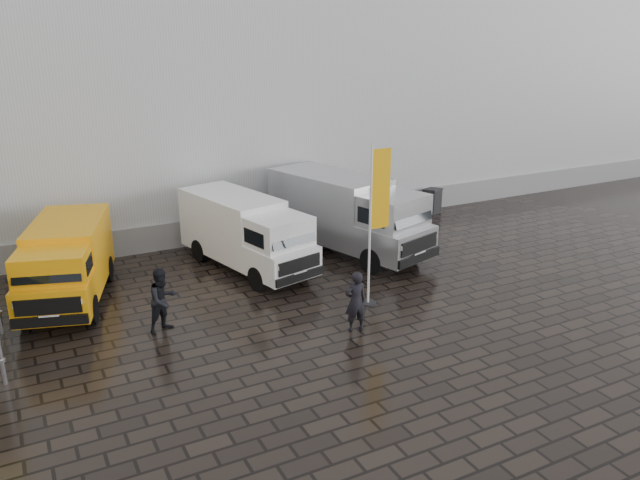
# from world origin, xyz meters

# --- Properties ---
(ground) EXTENTS (120.00, 120.00, 0.00)m
(ground) POSITION_xyz_m (0.00, 0.00, 0.00)
(ground) COLOR black
(ground) RESTS_ON ground
(exhibition_hall) EXTENTS (44.00, 16.00, 12.00)m
(exhibition_hall) POSITION_xyz_m (2.00, 16.00, 6.00)
(exhibition_hall) COLOR silver
(exhibition_hall) RESTS_ON ground
(hall_plinth) EXTENTS (44.00, 0.15, 1.00)m
(hall_plinth) POSITION_xyz_m (2.00, 7.95, 0.50)
(hall_plinth) COLOR gray
(hall_plinth) RESTS_ON ground
(van_yellow) EXTENTS (3.35, 5.43, 2.35)m
(van_yellow) POSITION_xyz_m (-7.66, 4.53, 1.17)
(van_yellow) COLOR #FFA20D
(van_yellow) RESTS_ON ground
(van_white) EXTENTS (3.17, 5.94, 2.45)m
(van_white) POSITION_xyz_m (-1.95, 4.70, 1.23)
(van_white) COLOR white
(van_white) RESTS_ON ground
(van_silver) EXTENTS (3.89, 6.78, 2.79)m
(van_silver) POSITION_xyz_m (1.93, 4.57, 1.39)
(van_silver) COLOR #B8BABD
(van_silver) RESTS_ON ground
(flagpole) EXTENTS (0.88, 0.50, 4.83)m
(flagpole) POSITION_xyz_m (0.41, 0.34, 2.69)
(flagpole) COLOR black
(flagpole) RESTS_ON ground
(wheelie_bin) EXTENTS (0.85, 0.85, 1.11)m
(wheelie_bin) POSITION_xyz_m (7.85, 7.37, 0.55)
(wheelie_bin) COLOR black
(wheelie_bin) RESTS_ON ground
(person_front) EXTENTS (0.66, 0.47, 1.71)m
(person_front) POSITION_xyz_m (-1.02, -1.02, 0.85)
(person_front) COLOR black
(person_front) RESTS_ON ground
(person_tent) EXTENTS (1.07, 0.97, 1.78)m
(person_tent) POSITION_xyz_m (-5.61, 1.39, 0.89)
(person_tent) COLOR black
(person_tent) RESTS_ON ground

